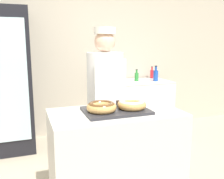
% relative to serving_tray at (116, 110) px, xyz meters
% --- Properties ---
extents(wall_back, '(8.00, 0.06, 2.70)m').
position_rel_serving_tray_xyz_m(wall_back, '(0.00, 2.13, 0.41)').
color(wall_back, '#BCB29E').
rests_on(wall_back, ground_plane).
extents(display_counter, '(1.14, 0.63, 0.93)m').
position_rel_serving_tray_xyz_m(display_counter, '(0.00, 0.00, -0.48)').
color(display_counter, beige).
rests_on(display_counter, ground_plane).
extents(serving_tray, '(0.55, 0.40, 0.02)m').
position_rel_serving_tray_xyz_m(serving_tray, '(0.00, 0.00, 0.00)').
color(serving_tray, '#2D2D33').
rests_on(serving_tray, display_counter).
extents(donut_chocolate_glaze, '(0.25, 0.25, 0.08)m').
position_rel_serving_tray_xyz_m(donut_chocolate_glaze, '(-0.14, -0.03, 0.05)').
color(donut_chocolate_glaze, tan).
rests_on(donut_chocolate_glaze, serving_tray).
extents(donut_light_glaze, '(0.25, 0.25, 0.08)m').
position_rel_serving_tray_xyz_m(donut_light_glaze, '(0.14, -0.03, 0.05)').
color(donut_light_glaze, tan).
rests_on(donut_light_glaze, serving_tray).
extents(brownie_back_left, '(0.08, 0.08, 0.03)m').
position_rel_serving_tray_xyz_m(brownie_back_left, '(-0.11, 0.14, 0.03)').
color(brownie_back_left, black).
rests_on(brownie_back_left, serving_tray).
extents(brownie_back_right, '(0.08, 0.08, 0.03)m').
position_rel_serving_tray_xyz_m(brownie_back_right, '(0.11, 0.14, 0.03)').
color(brownie_back_right, black).
rests_on(brownie_back_right, serving_tray).
extents(baker_person, '(0.39, 0.39, 1.68)m').
position_rel_serving_tray_xyz_m(baker_person, '(0.09, 0.56, -0.06)').
color(baker_person, '#4C4C51').
rests_on(baker_person, ground_plane).
extents(beverage_fridge, '(0.58, 0.65, 1.99)m').
position_rel_serving_tray_xyz_m(beverage_fridge, '(-0.93, 1.74, 0.05)').
color(beverage_fridge, black).
rests_on(beverage_fridge, ground_plane).
extents(chest_freezer, '(1.00, 0.65, 0.90)m').
position_rel_serving_tray_xyz_m(chest_freezer, '(1.07, 1.75, -0.49)').
color(chest_freezer, silver).
rests_on(chest_freezer, ground_plane).
extents(bottle_blue, '(0.08, 0.08, 0.25)m').
position_rel_serving_tray_xyz_m(bottle_blue, '(1.33, 1.67, 0.05)').
color(bottle_blue, '#1E4CB2').
rests_on(bottle_blue, chest_freezer).
extents(bottle_green, '(0.07, 0.07, 0.19)m').
position_rel_serving_tray_xyz_m(bottle_green, '(1.03, 1.77, 0.03)').
color(bottle_green, '#2D8C38').
rests_on(bottle_green, chest_freezer).
extents(bottle_red, '(0.06, 0.06, 0.21)m').
position_rel_serving_tray_xyz_m(bottle_red, '(1.42, 1.96, 0.04)').
color(bottle_red, red).
rests_on(bottle_red, chest_freezer).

